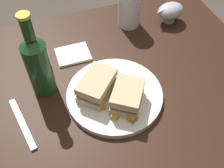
% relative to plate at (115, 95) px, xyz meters
% --- Properties ---
extents(dining_table, '(1.01, 0.79, 0.72)m').
position_rel_plate_xyz_m(dining_table, '(-0.00, 0.05, -0.37)').
color(dining_table, black).
rests_on(dining_table, ground).
extents(plate, '(0.28, 0.28, 0.02)m').
position_rel_plate_xyz_m(plate, '(0.00, 0.00, 0.00)').
color(plate, silver).
rests_on(plate, dining_table).
extents(sandwich_half_left, '(0.14, 0.14, 0.06)m').
position_rel_plate_xyz_m(sandwich_half_left, '(-0.05, 0.02, 0.04)').
color(sandwich_half_left, '#CCB284').
rests_on(sandwich_half_left, plate).
extents(sandwich_half_right, '(0.12, 0.13, 0.06)m').
position_rel_plate_xyz_m(sandwich_half_right, '(0.02, -0.05, 0.04)').
color(sandwich_half_right, '#CCB284').
rests_on(sandwich_half_right, plate).
extents(potato_wedge_front, '(0.05, 0.04, 0.01)m').
position_rel_plate_xyz_m(potato_wedge_front, '(-0.02, -0.07, 0.02)').
color(potato_wedge_front, gold).
rests_on(potato_wedge_front, plate).
extents(potato_wedge_middle, '(0.03, 0.04, 0.02)m').
position_rel_plate_xyz_m(potato_wedge_middle, '(0.01, -0.09, 0.02)').
color(potato_wedge_middle, '#B77F33').
rests_on(potato_wedge_middle, plate).
extents(potato_wedge_back, '(0.04, 0.05, 0.02)m').
position_rel_plate_xyz_m(potato_wedge_back, '(-0.05, -0.02, 0.02)').
color(potato_wedge_back, gold).
rests_on(potato_wedge_back, plate).
extents(potato_wedge_left_edge, '(0.04, 0.04, 0.02)m').
position_rel_plate_xyz_m(potato_wedge_left_edge, '(-0.04, -0.00, 0.02)').
color(potato_wedge_left_edge, '#B77F33').
rests_on(potato_wedge_left_edge, plate).
extents(pint_glass, '(0.08, 0.08, 0.15)m').
position_rel_plate_xyz_m(pint_glass, '(0.16, 0.31, 0.05)').
color(pint_glass, white).
rests_on(pint_glass, dining_table).
extents(gravy_boat, '(0.12, 0.09, 0.07)m').
position_rel_plate_xyz_m(gravy_boat, '(0.31, 0.27, 0.04)').
color(gravy_boat, '#B7B7BC').
rests_on(gravy_boat, dining_table).
extents(cider_bottle, '(0.07, 0.07, 0.27)m').
position_rel_plate_xyz_m(cider_bottle, '(-0.19, 0.10, 0.10)').
color(cider_bottle, '#19421E').
rests_on(cider_bottle, dining_table).
extents(napkin, '(0.11, 0.09, 0.01)m').
position_rel_plate_xyz_m(napkin, '(-0.07, 0.21, -0.00)').
color(napkin, silver).
rests_on(napkin, dining_table).
extents(fork, '(0.05, 0.18, 0.01)m').
position_rel_plate_xyz_m(fork, '(-0.27, -0.01, -0.01)').
color(fork, silver).
rests_on(fork, dining_table).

